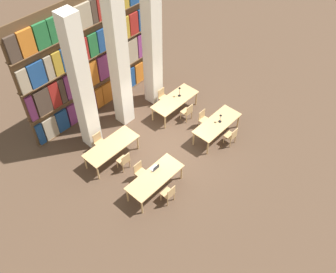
{
  "coord_description": "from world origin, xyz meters",
  "views": [
    {
      "loc": [
        -7.77,
        -7.25,
        11.76
      ],
      "look_at": [
        0.0,
        -0.12,
        0.7
      ],
      "focal_mm": 40.0,
      "sensor_mm": 36.0,
      "label": 1
    }
  ],
  "objects_px": {
    "reading_table_1": "(217,124)",
    "reading_table_2": "(111,147)",
    "chair_2": "(231,136)",
    "chair_6": "(187,112)",
    "chair_0": "(169,193)",
    "chair_1": "(140,172)",
    "chair_4": "(124,160)",
    "reading_table_0": "(155,178)",
    "desk_lamp_1": "(180,90)",
    "chair_5": "(99,142)",
    "pillar_center": "(119,64)",
    "chair_7": "(163,97)",
    "pillar_left": "(81,86)",
    "desk_lamp_0": "(221,117)",
    "chair_3": "(204,119)",
    "pillar_right": "(152,45)",
    "laptop": "(155,168)",
    "reading_table_3": "(175,101)"
  },
  "relations": [
    {
      "from": "pillar_left",
      "to": "chair_2",
      "type": "distance_m",
      "value": 6.4
    },
    {
      "from": "laptop",
      "to": "chair_0",
      "type": "bearing_deg",
      "value": 72.13
    },
    {
      "from": "reading_table_0",
      "to": "chair_3",
      "type": "distance_m",
      "value": 3.96
    },
    {
      "from": "pillar_left",
      "to": "desk_lamp_1",
      "type": "height_order",
      "value": "pillar_left"
    },
    {
      "from": "pillar_right",
      "to": "chair_0",
      "type": "bearing_deg",
      "value": -130.57
    },
    {
      "from": "chair_4",
      "to": "chair_6",
      "type": "xyz_separation_m",
      "value": [
        3.84,
        0.0,
        0.0
      ]
    },
    {
      "from": "chair_1",
      "to": "pillar_center",
      "type": "bearing_deg",
      "value": -123.06
    },
    {
      "from": "chair_2",
      "to": "chair_3",
      "type": "height_order",
      "value": "same"
    },
    {
      "from": "chair_1",
      "to": "chair_4",
      "type": "height_order",
      "value": "same"
    },
    {
      "from": "pillar_right",
      "to": "reading_table_1",
      "type": "relative_size",
      "value": 2.61
    },
    {
      "from": "chair_0",
      "to": "chair_6",
      "type": "bearing_deg",
      "value": 31.77
    },
    {
      "from": "chair_4",
      "to": "pillar_right",
      "type": "bearing_deg",
      "value": 28.66
    },
    {
      "from": "pillar_center",
      "to": "chair_3",
      "type": "distance_m",
      "value": 4.35
    },
    {
      "from": "desk_lamp_0",
      "to": "reading_table_2",
      "type": "height_order",
      "value": "desk_lamp_0"
    },
    {
      "from": "pillar_center",
      "to": "laptop",
      "type": "xyz_separation_m",
      "value": [
        -1.61,
        -3.45,
        -2.18
      ]
    },
    {
      "from": "chair_3",
      "to": "reading_table_3",
      "type": "height_order",
      "value": "chair_3"
    },
    {
      "from": "reading_table_0",
      "to": "chair_4",
      "type": "bearing_deg",
      "value": 93.04
    },
    {
      "from": "reading_table_0",
      "to": "chair_3",
      "type": "xyz_separation_m",
      "value": [
        3.87,
        0.78,
        -0.22
      ]
    },
    {
      "from": "pillar_left",
      "to": "reading_table_1",
      "type": "xyz_separation_m",
      "value": [
        3.82,
        -3.68,
        -2.3
      ]
    },
    {
      "from": "chair_0",
      "to": "chair_7",
      "type": "height_order",
      "value": "same"
    },
    {
      "from": "reading_table_2",
      "to": "desk_lamp_1",
      "type": "xyz_separation_m",
      "value": [
        4.12,
        0.02,
        0.42
      ]
    },
    {
      "from": "chair_2",
      "to": "chair_6",
      "type": "distance_m",
      "value": 2.32
    },
    {
      "from": "chair_5",
      "to": "reading_table_3",
      "type": "distance_m",
      "value": 3.91
    },
    {
      "from": "chair_6",
      "to": "laptop",
      "type": "bearing_deg",
      "value": -158.83
    },
    {
      "from": "pillar_left",
      "to": "pillar_right",
      "type": "distance_m",
      "value": 3.77
    },
    {
      "from": "chair_6",
      "to": "chair_7",
      "type": "distance_m",
      "value": 1.49
    },
    {
      "from": "reading_table_0",
      "to": "desk_lamp_1",
      "type": "height_order",
      "value": "desk_lamp_1"
    },
    {
      "from": "chair_0",
      "to": "chair_6",
      "type": "height_order",
      "value": "same"
    },
    {
      "from": "laptop",
      "to": "chair_4",
      "type": "relative_size",
      "value": 0.36
    },
    {
      "from": "pillar_right",
      "to": "chair_1",
      "type": "distance_m",
      "value": 5.46
    },
    {
      "from": "pillar_left",
      "to": "reading_table_2",
      "type": "relative_size",
      "value": 2.61
    },
    {
      "from": "reading_table_2",
      "to": "chair_7",
      "type": "bearing_deg",
      "value": 11.09
    },
    {
      "from": "chair_3",
      "to": "desk_lamp_0",
      "type": "bearing_deg",
      "value": 95.94
    },
    {
      "from": "chair_6",
      "to": "desk_lamp_1",
      "type": "relative_size",
      "value": 1.75
    },
    {
      "from": "chair_6",
      "to": "desk_lamp_1",
      "type": "height_order",
      "value": "desk_lamp_1"
    },
    {
      "from": "chair_0",
      "to": "reading_table_1",
      "type": "distance_m",
      "value": 3.96
    },
    {
      "from": "desk_lamp_0",
      "to": "chair_6",
      "type": "height_order",
      "value": "desk_lamp_0"
    },
    {
      "from": "chair_2",
      "to": "pillar_right",
      "type": "bearing_deg",
      "value": 91.3
    },
    {
      "from": "chair_0",
      "to": "reading_table_1",
      "type": "xyz_separation_m",
      "value": [
        3.88,
        0.78,
        0.22
      ]
    },
    {
      "from": "chair_5",
      "to": "pillar_center",
      "type": "bearing_deg",
      "value": -162.52
    },
    {
      "from": "reading_table_1",
      "to": "reading_table_3",
      "type": "relative_size",
      "value": 1.0
    },
    {
      "from": "reading_table_1",
      "to": "chair_7",
      "type": "xyz_separation_m",
      "value": [
        -0.07,
        3.06,
        -0.22
      ]
    },
    {
      "from": "reading_table_1",
      "to": "reading_table_2",
      "type": "distance_m",
      "value": 4.52
    },
    {
      "from": "chair_0",
      "to": "chair_1",
      "type": "height_order",
      "value": "same"
    },
    {
      "from": "chair_4",
      "to": "chair_7",
      "type": "bearing_deg",
      "value": 21.2
    },
    {
      "from": "desk_lamp_1",
      "to": "desk_lamp_0",
      "type": "bearing_deg",
      "value": -92.66
    },
    {
      "from": "chair_3",
      "to": "laptop",
      "type": "bearing_deg",
      "value": 8.17
    },
    {
      "from": "reading_table_0",
      "to": "reading_table_2",
      "type": "distance_m",
      "value": 2.35
    },
    {
      "from": "pillar_left",
      "to": "pillar_center",
      "type": "relative_size",
      "value": 1.0
    },
    {
      "from": "reading_table_0",
      "to": "reading_table_1",
      "type": "xyz_separation_m",
      "value": [
        3.83,
        0.04,
        0.0
      ]
    }
  ]
}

